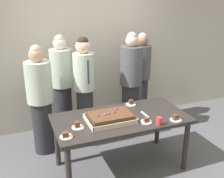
{
  "coord_description": "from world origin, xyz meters",
  "views": [
    {
      "loc": [
        -1.25,
        -2.84,
        2.25
      ],
      "look_at": [
        -0.07,
        0.15,
        1.11
      ],
      "focal_mm": 41.86,
      "sensor_mm": 36.0,
      "label": 1
    }
  ],
  "objects_px": {
    "plated_slice_near_right": "(77,126)",
    "plated_slice_far_right": "(176,118)",
    "person_left_edge_reaching": "(62,86)",
    "person_far_right_suit": "(141,77)",
    "person_green_shirt_behind": "(131,84)",
    "person_serving_front": "(85,90)",
    "sheet_cake": "(110,117)",
    "plated_slice_center_front": "(131,103)",
    "drink_cup_nearest": "(159,121)",
    "person_striped_tie_right": "(40,100)",
    "cake_server_utensil": "(145,115)",
    "party_table": "(121,123)",
    "plated_slice_far_left": "(66,136)",
    "plated_slice_near_left": "(146,121)"
  },
  "relations": [
    {
      "from": "plated_slice_near_right",
      "to": "plated_slice_far_right",
      "type": "height_order",
      "value": "plated_slice_near_right"
    },
    {
      "from": "plated_slice_near_right",
      "to": "person_left_edge_reaching",
      "type": "xyz_separation_m",
      "value": [
        0.07,
        1.24,
        0.1
      ]
    },
    {
      "from": "plated_slice_near_right",
      "to": "person_far_right_suit",
      "type": "distance_m",
      "value": 1.95
    },
    {
      "from": "person_green_shirt_behind",
      "to": "person_serving_front",
      "type": "bearing_deg",
      "value": -48.2
    },
    {
      "from": "sheet_cake",
      "to": "person_green_shirt_behind",
      "type": "relative_size",
      "value": 0.35
    },
    {
      "from": "plated_slice_center_front",
      "to": "drink_cup_nearest",
      "type": "xyz_separation_m",
      "value": [
        0.04,
        -0.7,
        0.03
      ]
    },
    {
      "from": "plated_slice_near_right",
      "to": "person_striped_tie_right",
      "type": "distance_m",
      "value": 0.94
    },
    {
      "from": "plated_slice_far_right",
      "to": "person_striped_tie_right",
      "type": "xyz_separation_m",
      "value": [
        -1.53,
        1.15,
        0.05
      ]
    },
    {
      "from": "person_green_shirt_behind",
      "to": "cake_server_utensil",
      "type": "bearing_deg",
      "value": 25.12
    },
    {
      "from": "party_table",
      "to": "plated_slice_far_left",
      "type": "distance_m",
      "value": 0.83
    },
    {
      "from": "cake_server_utensil",
      "to": "person_left_edge_reaching",
      "type": "distance_m",
      "value": 1.49
    },
    {
      "from": "plated_slice_center_front",
      "to": "person_striped_tie_right",
      "type": "bearing_deg",
      "value": 158.62
    },
    {
      "from": "plated_slice_center_front",
      "to": "person_far_right_suit",
      "type": "relative_size",
      "value": 0.09
    },
    {
      "from": "person_left_edge_reaching",
      "to": "sheet_cake",
      "type": "bearing_deg",
      "value": -0.0
    },
    {
      "from": "plated_slice_far_left",
      "to": "drink_cup_nearest",
      "type": "xyz_separation_m",
      "value": [
        1.13,
        -0.12,
        0.03
      ]
    },
    {
      "from": "person_left_edge_reaching",
      "to": "plated_slice_near_right",
      "type": "bearing_deg",
      "value": -20.04
    },
    {
      "from": "plated_slice_far_right",
      "to": "plated_slice_near_left",
      "type": "bearing_deg",
      "value": 167.62
    },
    {
      "from": "plated_slice_center_front",
      "to": "person_far_right_suit",
      "type": "distance_m",
      "value": 1.03
    },
    {
      "from": "plated_slice_near_right",
      "to": "drink_cup_nearest",
      "type": "distance_m",
      "value": 0.99
    },
    {
      "from": "plated_slice_far_right",
      "to": "drink_cup_nearest",
      "type": "bearing_deg",
      "value": -172.82
    },
    {
      "from": "plated_slice_far_left",
      "to": "plated_slice_near_left",
      "type": "bearing_deg",
      "value": -0.2
    },
    {
      "from": "party_table",
      "to": "drink_cup_nearest",
      "type": "relative_size",
      "value": 17.55
    },
    {
      "from": "plated_slice_near_right",
      "to": "plated_slice_far_left",
      "type": "distance_m",
      "value": 0.25
    },
    {
      "from": "sheet_cake",
      "to": "plated_slice_far_left",
      "type": "distance_m",
      "value": 0.65
    },
    {
      "from": "sheet_cake",
      "to": "plated_slice_near_left",
      "type": "bearing_deg",
      "value": -27.15
    },
    {
      "from": "plated_slice_far_right",
      "to": "person_left_edge_reaching",
      "type": "xyz_separation_m",
      "value": [
        -1.14,
        1.5,
        0.1
      ]
    },
    {
      "from": "plated_slice_near_right",
      "to": "drink_cup_nearest",
      "type": "height_order",
      "value": "drink_cup_nearest"
    },
    {
      "from": "person_green_shirt_behind",
      "to": "plated_slice_near_left",
      "type": "bearing_deg",
      "value": 22.95
    },
    {
      "from": "plated_slice_near_right",
      "to": "plated_slice_center_front",
      "type": "distance_m",
      "value": 0.99
    },
    {
      "from": "party_table",
      "to": "sheet_cake",
      "type": "relative_size",
      "value": 2.92
    },
    {
      "from": "cake_server_utensil",
      "to": "person_striped_tie_right",
      "type": "height_order",
      "value": "person_striped_tie_right"
    },
    {
      "from": "drink_cup_nearest",
      "to": "plated_slice_far_left",
      "type": "bearing_deg",
      "value": 173.89
    },
    {
      "from": "drink_cup_nearest",
      "to": "person_striped_tie_right",
      "type": "bearing_deg",
      "value": 137.02
    },
    {
      "from": "plated_slice_near_left",
      "to": "person_far_right_suit",
      "type": "distance_m",
      "value": 1.57
    },
    {
      "from": "drink_cup_nearest",
      "to": "person_green_shirt_behind",
      "type": "xyz_separation_m",
      "value": [
        0.19,
        1.21,
        0.09
      ]
    },
    {
      "from": "plated_slice_far_left",
      "to": "person_far_right_suit",
      "type": "distance_m",
      "value": 2.2
    },
    {
      "from": "party_table",
      "to": "sheet_cake",
      "type": "bearing_deg",
      "value": -163.73
    },
    {
      "from": "person_striped_tie_right",
      "to": "person_far_right_suit",
      "type": "height_order",
      "value": "person_far_right_suit"
    },
    {
      "from": "plated_slice_far_right",
      "to": "cake_server_utensil",
      "type": "distance_m",
      "value": 0.41
    },
    {
      "from": "person_green_shirt_behind",
      "to": "person_far_right_suit",
      "type": "xyz_separation_m",
      "value": [
        0.36,
        0.32,
        -0.02
      ]
    },
    {
      "from": "person_green_shirt_behind",
      "to": "person_left_edge_reaching",
      "type": "xyz_separation_m",
      "value": [
        -1.07,
        0.32,
        -0.01
      ]
    },
    {
      "from": "cake_server_utensil",
      "to": "person_far_right_suit",
      "type": "distance_m",
      "value": 1.35
    },
    {
      "from": "cake_server_utensil",
      "to": "plated_slice_near_right",
      "type": "bearing_deg",
      "value": -178.49
    },
    {
      "from": "plated_slice_near_left",
      "to": "cake_server_utensil",
      "type": "xyz_separation_m",
      "value": [
        0.09,
        0.2,
        -0.02
      ]
    },
    {
      "from": "cake_server_utensil",
      "to": "person_green_shirt_behind",
      "type": "height_order",
      "value": "person_green_shirt_behind"
    },
    {
      "from": "party_table",
      "to": "person_left_edge_reaching",
      "type": "xyz_separation_m",
      "value": [
        -0.53,
        1.16,
        0.22
      ]
    },
    {
      "from": "party_table",
      "to": "plated_slice_far_right",
      "type": "distance_m",
      "value": 0.71
    },
    {
      "from": "plated_slice_near_left",
      "to": "party_table",
      "type": "bearing_deg",
      "value": 132.55
    },
    {
      "from": "party_table",
      "to": "cake_server_utensil",
      "type": "relative_size",
      "value": 8.77
    },
    {
      "from": "plated_slice_center_front",
      "to": "party_table",
      "type": "bearing_deg",
      "value": -132.36
    }
  ]
}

